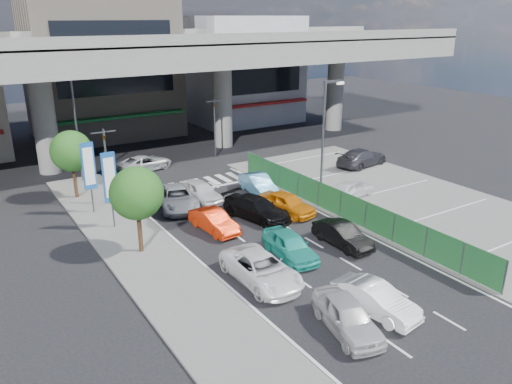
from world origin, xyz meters
TOP-DOWN VIEW (x-y plane):
  - ground at (0.00, 0.00)m, footprint 120.00×120.00m
  - parking_lot at (11.00, 2.00)m, footprint 12.00×28.00m
  - sidewalk_left at (-7.00, 4.00)m, footprint 4.00×30.00m
  - fence_run at (5.30, 1.00)m, footprint 0.16×22.00m
  - expressway at (0.00, 22.00)m, footprint 64.00×14.00m
  - building_center at (0.00, 32.97)m, footprint 14.00×10.90m
  - building_east at (16.00, 31.97)m, footprint 12.00×10.90m
  - traffic_light_left at (-6.20, 12.00)m, footprint 1.60×1.24m
  - traffic_light_right at (5.50, 19.00)m, footprint 1.60×1.24m
  - street_lamp_right at (7.17, 6.00)m, footprint 1.65×0.22m
  - street_lamp_left at (-6.33, 18.00)m, footprint 1.65×0.22m
  - signboard_near at (-7.20, 7.99)m, footprint 0.80×0.14m
  - signboard_far at (-7.60, 10.99)m, footprint 0.80×0.14m
  - tree_near at (-7.00, 4.00)m, footprint 2.80×2.80m
  - tree_far at (-7.80, 14.50)m, footprint 2.80×2.80m
  - van_white_back_left at (-2.49, -7.18)m, footprint 2.54×4.32m
  - hatch_white_back_mid at (-0.59, -6.85)m, footprint 1.98×4.14m
  - sedan_white_mid_left at (-3.25, -2.04)m, footprint 2.26×4.90m
  - taxi_teal_mid at (-0.58, -0.69)m, footprint 2.04×4.19m
  - hatch_black_mid_right at (2.70, -1.11)m, footprint 1.37×3.84m
  - taxi_orange_left at (-2.35, 4.45)m, footprint 1.68×3.89m
  - sedan_black_mid at (0.80, 4.70)m, footprint 3.10×5.09m
  - taxi_orange_right at (2.90, 4.41)m, footprint 2.44×4.30m
  - wagon_silver_front_left at (-2.62, 9.12)m, footprint 3.38×5.36m
  - sedan_white_front_mid at (-0.72, 9.46)m, footprint 1.86×4.14m
  - kei_truck_front_right at (3.41, 8.57)m, footprint 2.07×4.36m
  - crossing_wagon_silver at (-1.41, 18.29)m, footprint 5.01×3.28m
  - parked_sedan_white at (8.42, 4.35)m, footprint 3.74×1.84m
  - parked_sedan_dgrey at (14.41, 9.59)m, footprint 5.26×2.75m
  - traffic_cone at (7.56, 4.70)m, footprint 0.49×0.49m

SIDE VIEW (x-z plane):
  - ground at x=0.00m, z-range 0.00..0.00m
  - parking_lot at x=11.00m, z-range 0.00..0.06m
  - sidewalk_left at x=-7.00m, z-range 0.00..0.12m
  - traffic_cone at x=7.56m, z-range 0.06..0.82m
  - taxi_orange_left at x=-2.35m, z-range 0.00..1.25m
  - hatch_black_mid_right at x=2.70m, z-range 0.00..1.26m
  - crossing_wagon_silver at x=-1.41m, z-range 0.00..1.28m
  - hatch_white_back_mid at x=-0.59m, z-range 0.00..1.31m
  - parked_sedan_white at x=8.42m, z-range 0.06..1.29m
  - sedan_white_mid_left at x=-3.25m, z-range 0.00..1.36m
  - taxi_teal_mid at x=-0.58m, z-range 0.00..1.38m
  - van_white_back_left at x=-2.49m, z-range 0.00..1.38m
  - sedan_black_mid at x=0.80m, z-range 0.00..1.38m
  - taxi_orange_right at x=2.90m, z-range 0.00..1.38m
  - wagon_silver_front_left at x=-2.62m, z-range 0.00..1.38m
  - sedan_white_front_mid at x=-0.72m, z-range 0.00..1.38m
  - kei_truck_front_right at x=3.41m, z-range 0.00..1.38m
  - parked_sedan_dgrey at x=14.41m, z-range 0.06..1.52m
  - fence_run at x=5.30m, z-range 0.00..1.80m
  - signboard_near at x=-7.20m, z-range 0.71..5.41m
  - signboard_far at x=-7.60m, z-range 0.71..5.41m
  - tree_near at x=-7.00m, z-range 0.99..5.79m
  - tree_far at x=-7.80m, z-range 0.99..5.79m
  - traffic_light_left at x=-6.20m, z-range 1.34..6.54m
  - traffic_light_right at x=5.50m, z-range 1.34..6.54m
  - street_lamp_right at x=7.17m, z-range 0.77..8.77m
  - street_lamp_left at x=-6.33m, z-range 0.77..8.77m
  - building_east at x=16.00m, z-range -0.01..11.99m
  - building_center at x=0.00m, z-range -0.01..14.99m
  - expressway at x=0.00m, z-range 3.39..14.14m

